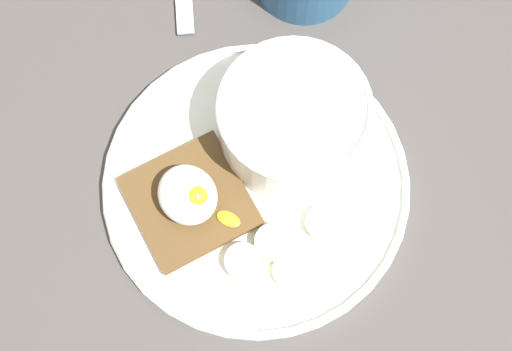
{
  "coord_description": "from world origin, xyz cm",
  "views": [
    {
      "loc": [
        15.28,
        -10.49,
        61.59
      ],
      "look_at": [
        0.0,
        0.0,
        5.0
      ],
      "focal_mm": 50.0,
      "sensor_mm": 36.0,
      "label": 1
    }
  ],
  "objects_px": {
    "poached_egg": "(189,195)",
    "banana_slice_left": "(272,243)",
    "banana_slice_back": "(323,223)",
    "banana_slice_right": "(288,271)",
    "oatmeal_bowl": "(293,120)",
    "toast_slice": "(190,202)",
    "banana_slice_front": "(243,262)"
  },
  "relations": [
    {
      "from": "banana_slice_front",
      "to": "banana_slice_back",
      "type": "relative_size",
      "value": 0.81
    },
    {
      "from": "toast_slice",
      "to": "poached_egg",
      "type": "relative_size",
      "value": 1.44
    },
    {
      "from": "oatmeal_bowl",
      "to": "poached_egg",
      "type": "bearing_deg",
      "value": -88.12
    },
    {
      "from": "toast_slice",
      "to": "banana_slice_right",
      "type": "relative_size",
      "value": 2.75
    },
    {
      "from": "toast_slice",
      "to": "banana_slice_left",
      "type": "height_order",
      "value": "banana_slice_left"
    },
    {
      "from": "oatmeal_bowl",
      "to": "poached_egg",
      "type": "distance_m",
      "value": 0.11
    },
    {
      "from": "banana_slice_back",
      "to": "poached_egg",
      "type": "bearing_deg",
      "value": -133.88
    },
    {
      "from": "banana_slice_back",
      "to": "banana_slice_right",
      "type": "distance_m",
      "value": 0.05
    },
    {
      "from": "poached_egg",
      "to": "banana_slice_left",
      "type": "height_order",
      "value": "poached_egg"
    },
    {
      "from": "toast_slice",
      "to": "banana_slice_left",
      "type": "distance_m",
      "value": 0.08
    },
    {
      "from": "toast_slice",
      "to": "poached_egg",
      "type": "height_order",
      "value": "poached_egg"
    },
    {
      "from": "banana_slice_back",
      "to": "banana_slice_right",
      "type": "relative_size",
      "value": 1.12
    },
    {
      "from": "oatmeal_bowl",
      "to": "banana_slice_right",
      "type": "height_order",
      "value": "oatmeal_bowl"
    },
    {
      "from": "poached_egg",
      "to": "banana_slice_right",
      "type": "height_order",
      "value": "poached_egg"
    },
    {
      "from": "banana_slice_right",
      "to": "banana_slice_left",
      "type": "bearing_deg",
      "value": 175.21
    },
    {
      "from": "toast_slice",
      "to": "banana_slice_left",
      "type": "relative_size",
      "value": 2.34
    },
    {
      "from": "poached_egg",
      "to": "banana_slice_right",
      "type": "bearing_deg",
      "value": 19.74
    },
    {
      "from": "banana_slice_left",
      "to": "banana_slice_right",
      "type": "distance_m",
      "value": 0.03
    },
    {
      "from": "toast_slice",
      "to": "banana_slice_right",
      "type": "bearing_deg",
      "value": 19.84
    },
    {
      "from": "banana_slice_back",
      "to": "banana_slice_left",
      "type": "bearing_deg",
      "value": -103.08
    },
    {
      "from": "banana_slice_left",
      "to": "banana_slice_right",
      "type": "bearing_deg",
      "value": -4.79
    },
    {
      "from": "banana_slice_front",
      "to": "poached_egg",
      "type": "bearing_deg",
      "value": -173.78
    },
    {
      "from": "poached_egg",
      "to": "banana_slice_left",
      "type": "relative_size",
      "value": 1.62
    },
    {
      "from": "toast_slice",
      "to": "poached_egg",
      "type": "bearing_deg",
      "value": 28.78
    },
    {
      "from": "banana_slice_left",
      "to": "banana_slice_right",
      "type": "height_order",
      "value": "banana_slice_left"
    },
    {
      "from": "toast_slice",
      "to": "banana_slice_left",
      "type": "xyz_separation_m",
      "value": [
        0.07,
        0.04,
        0.0
      ]
    },
    {
      "from": "toast_slice",
      "to": "oatmeal_bowl",
      "type": "bearing_deg",
      "value": 91.29
    },
    {
      "from": "toast_slice",
      "to": "banana_slice_back",
      "type": "relative_size",
      "value": 2.46
    },
    {
      "from": "poached_egg",
      "to": "banana_slice_back",
      "type": "distance_m",
      "value": 0.11
    },
    {
      "from": "poached_egg",
      "to": "banana_slice_front",
      "type": "xyz_separation_m",
      "value": [
        0.07,
        0.01,
        -0.02
      ]
    },
    {
      "from": "oatmeal_bowl",
      "to": "banana_slice_front",
      "type": "xyz_separation_m",
      "value": [
        0.07,
        -0.1,
        -0.03
      ]
    },
    {
      "from": "oatmeal_bowl",
      "to": "poached_egg",
      "type": "relative_size",
      "value": 1.79
    }
  ]
}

